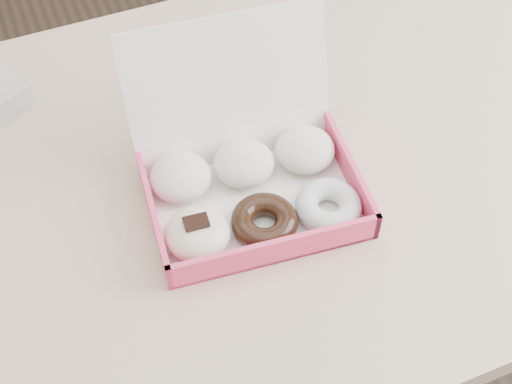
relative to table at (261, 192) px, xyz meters
name	(u,v)px	position (x,y,z in m)	size (l,w,h in m)	color
ground	(259,377)	(0.00, 0.00, -0.67)	(4.00, 4.00, 0.00)	black
table	(261,192)	(0.00, 0.00, 0.00)	(1.20, 0.80, 0.75)	tan
donut_box	(248,179)	(-0.04, -0.05, 0.11)	(0.30, 0.29, 0.20)	white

